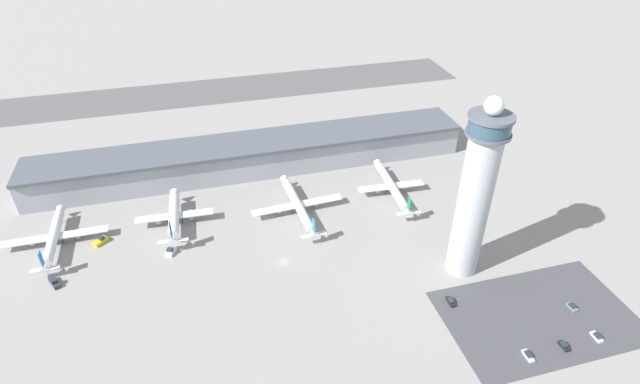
# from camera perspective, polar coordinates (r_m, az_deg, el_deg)

# --- Properties ---
(ground_plane) EXTENTS (1000.00, 1000.00, 0.00)m
(ground_plane) POSITION_cam_1_polar(r_m,az_deg,el_deg) (192.00, -4.20, -7.96)
(ground_plane) COLOR gray
(terminal_building) EXTENTS (207.06, 25.00, 15.70)m
(terminal_building) POSITION_cam_1_polar(r_m,az_deg,el_deg) (244.08, -7.63, 4.15)
(terminal_building) COLOR #9399A3
(terminal_building) RESTS_ON ground
(runway_strip) EXTENTS (310.59, 44.00, 0.01)m
(runway_strip) POSITION_cam_1_polar(r_m,az_deg,el_deg) (342.86, -10.31, 11.45)
(runway_strip) COLOR #515154
(runway_strip) RESTS_ON ground
(control_tower) EXTENTS (14.45, 14.45, 68.61)m
(control_tower) POSITION_cam_1_polar(r_m,az_deg,el_deg) (176.44, 17.35, -0.19)
(control_tower) COLOR #ADB2BC
(control_tower) RESTS_ON ground
(parking_lot_surface) EXTENTS (64.00, 40.00, 0.01)m
(parking_lot_surface) POSITION_cam_1_polar(r_m,az_deg,el_deg) (187.24, 23.71, -12.87)
(parking_lot_surface) COLOR #424247
(parking_lot_surface) RESTS_ON ground
(airplane_gate_alpha) EXTENTS (40.39, 40.42, 11.66)m
(airplane_gate_alpha) POSITION_cam_1_polar(r_m,az_deg,el_deg) (222.90, -28.15, -4.56)
(airplane_gate_alpha) COLOR silver
(airplane_gate_alpha) RESTS_ON ground
(airplane_gate_bravo) EXTENTS (31.66, 36.29, 13.57)m
(airplane_gate_bravo) POSITION_cam_1_polar(r_m,az_deg,el_deg) (215.22, -16.35, -2.63)
(airplane_gate_bravo) COLOR silver
(airplane_gate_bravo) RESTS_ON ground
(airplane_gate_charlie) EXTENTS (40.12, 45.76, 11.72)m
(airplane_gate_charlie) POSITION_cam_1_polar(r_m,az_deg,el_deg) (214.01, -2.54, -1.52)
(airplane_gate_charlie) COLOR white
(airplane_gate_charlie) RESTS_ON ground
(airplane_gate_delta) EXTENTS (30.59, 44.15, 12.15)m
(airplane_gate_delta) POSITION_cam_1_polar(r_m,az_deg,el_deg) (227.50, 8.20, 0.63)
(airplane_gate_delta) COLOR white
(airplane_gate_delta) RESTS_ON ground
(service_truck_catering) EXTENTS (5.96, 5.94, 2.90)m
(service_truck_catering) POSITION_cam_1_polar(r_m,az_deg,el_deg) (217.69, -23.78, -5.14)
(service_truck_catering) COLOR black
(service_truck_catering) RESTS_ON ground
(service_truck_fuel) EXTENTS (5.07, 6.86, 2.69)m
(service_truck_fuel) POSITION_cam_1_polar(r_m,az_deg,el_deg) (205.58, -28.09, -9.11)
(service_truck_fuel) COLOR black
(service_truck_fuel) RESTS_ON ground
(service_truck_baggage) EXTENTS (4.63, 6.20, 2.59)m
(service_truck_baggage) POSITION_cam_1_polar(r_m,az_deg,el_deg) (203.25, -16.67, -6.48)
(service_truck_baggage) COLOR black
(service_truck_baggage) RESTS_ON ground
(car_grey_coupe) EXTENTS (2.05, 4.15, 1.35)m
(car_grey_coupe) POSITION_cam_1_polar(r_m,az_deg,el_deg) (194.48, 26.87, -11.63)
(car_grey_coupe) COLOR black
(car_grey_coupe) RESTS_ON ground
(car_yellow_taxi) EXTENTS (1.86, 4.73, 1.40)m
(car_yellow_taxi) POSITION_cam_1_polar(r_m,az_deg,el_deg) (173.61, 22.69, -16.86)
(car_yellow_taxi) COLOR black
(car_yellow_taxi) RESTS_ON ground
(car_green_van) EXTENTS (2.03, 4.79, 1.50)m
(car_green_van) POSITION_cam_1_polar(r_m,az_deg,el_deg) (181.75, 14.72, -12.00)
(car_green_van) COLOR black
(car_green_van) RESTS_ON ground
(car_maroon_suv) EXTENTS (1.94, 4.40, 1.53)m
(car_maroon_suv) POSITION_cam_1_polar(r_m,az_deg,el_deg) (188.02, 29.09, -14.25)
(car_maroon_suv) COLOR black
(car_maroon_suv) RESTS_ON ground
(car_red_hatchback) EXTENTS (1.88, 4.14, 1.52)m
(car_red_hatchback) POSITION_cam_1_polar(r_m,az_deg,el_deg) (180.67, 26.11, -15.49)
(car_red_hatchback) COLOR black
(car_red_hatchback) RESTS_ON ground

